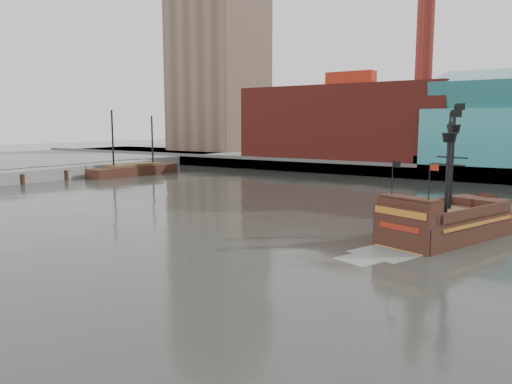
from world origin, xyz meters
The scene contains 7 objects.
ground centered at (0.00, 0.00, 0.00)m, with size 400.00×400.00×0.00m, color #272A25.
promenade_far centered at (0.00, 92.00, 1.00)m, with size 220.00×60.00×2.00m, color slate.
seawall centered at (0.00, 62.50, 1.30)m, with size 220.00×1.00×2.60m, color #4C4C49.
pier centered at (-58.00, 30.00, 1.00)m, with size 6.00×40.00×2.00m, color slate.
skyline centered at (5.21, 84.56, 24.55)m, with size 149.00×45.00×62.00m.
pirate_ship centered at (10.14, 18.12, 1.09)m, with size 9.75×16.82×12.08m.
docked_vessel centered at (-50.94, 39.71, 0.79)m, with size 5.13×18.56×12.48m.
Camera 1 is at (19.82, -24.58, 9.59)m, focal length 35.00 mm.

